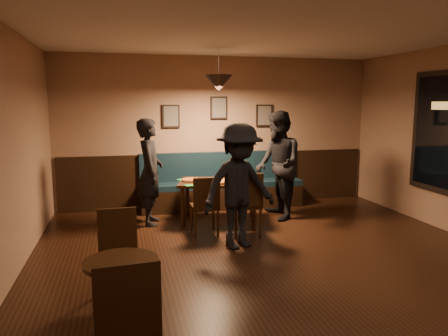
# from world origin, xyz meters

# --- Properties ---
(floor) EXTENTS (7.00, 7.00, 0.00)m
(floor) POSITION_xyz_m (0.00, 0.00, 0.00)
(floor) COLOR black
(floor) RESTS_ON ground
(ceiling) EXTENTS (7.00, 7.00, 0.00)m
(ceiling) POSITION_xyz_m (0.00, 0.00, 2.80)
(ceiling) COLOR silver
(ceiling) RESTS_ON ground
(wall_back) EXTENTS (6.00, 0.00, 6.00)m
(wall_back) POSITION_xyz_m (0.00, 3.50, 1.40)
(wall_back) COLOR #8C704F
(wall_back) RESTS_ON ground
(wainscot) EXTENTS (5.88, 0.06, 1.00)m
(wainscot) POSITION_xyz_m (0.00, 3.47, 0.50)
(wainscot) COLOR black
(wainscot) RESTS_ON ground
(booth_bench) EXTENTS (3.00, 0.60, 1.00)m
(booth_bench) POSITION_xyz_m (0.00, 3.20, 0.50)
(booth_bench) COLOR #0F232D
(booth_bench) RESTS_ON ground
(picture_left) EXTENTS (0.32, 0.04, 0.42)m
(picture_left) POSITION_xyz_m (-0.90, 3.47, 1.70)
(picture_left) COLOR black
(picture_left) RESTS_ON wall_back
(picture_center) EXTENTS (0.32, 0.04, 0.42)m
(picture_center) POSITION_xyz_m (0.00, 3.47, 1.85)
(picture_center) COLOR black
(picture_center) RESTS_ON wall_back
(picture_right) EXTENTS (0.32, 0.04, 0.42)m
(picture_right) POSITION_xyz_m (0.90, 3.47, 1.70)
(picture_right) COLOR black
(picture_right) RESTS_ON wall_back
(pendant_lamp) EXTENTS (0.44, 0.44, 0.25)m
(pendant_lamp) POSITION_xyz_m (-0.28, 2.27, 2.25)
(pendant_lamp) COLOR black
(pendant_lamp) RESTS_ON ceiling
(dining_table) EXTENTS (1.44, 1.12, 0.68)m
(dining_table) POSITION_xyz_m (-0.28, 2.27, 0.34)
(dining_table) COLOR black
(dining_table) RESTS_ON floor
(chair_near_left) EXTENTS (0.39, 0.39, 0.88)m
(chair_near_left) POSITION_xyz_m (-0.63, 1.68, 0.44)
(chair_near_left) COLOR black
(chair_near_left) RESTS_ON floor
(chair_near_right) EXTENTS (0.46, 0.46, 0.96)m
(chair_near_right) POSITION_xyz_m (-0.06, 1.48, 0.48)
(chair_near_right) COLOR black
(chair_near_right) RESTS_ON floor
(diner_left) EXTENTS (0.47, 0.66, 1.70)m
(diner_left) POSITION_xyz_m (-1.37, 2.42, 0.85)
(diner_left) COLOR black
(diner_left) RESTS_ON floor
(diner_right) EXTENTS (0.72, 0.91, 1.82)m
(diner_right) POSITION_xyz_m (0.73, 2.25, 0.91)
(diner_right) COLOR black
(diner_right) RESTS_ON floor
(diner_front) EXTENTS (1.22, 0.92, 1.68)m
(diner_front) POSITION_xyz_m (-0.30, 0.99, 0.84)
(diner_front) COLOR black
(diner_front) RESTS_ON floor
(pizza_a) EXTENTS (0.34, 0.34, 0.04)m
(pizza_a) POSITION_xyz_m (-0.71, 2.39, 0.70)
(pizza_a) COLOR orange
(pizza_a) RESTS_ON dining_table
(pizza_b) EXTENTS (0.41, 0.41, 0.04)m
(pizza_b) POSITION_xyz_m (-0.20, 2.12, 0.70)
(pizza_b) COLOR #C96A25
(pizza_b) RESTS_ON dining_table
(pizza_c) EXTENTS (0.43, 0.43, 0.04)m
(pizza_c) POSITION_xyz_m (0.19, 2.41, 0.70)
(pizza_c) COLOR orange
(pizza_c) RESTS_ON dining_table
(soda_glass) EXTENTS (0.08, 0.08, 0.14)m
(soda_glass) POSITION_xyz_m (0.26, 1.95, 0.75)
(soda_glass) COLOR black
(soda_glass) RESTS_ON dining_table
(tabasco_bottle) EXTENTS (0.03, 0.03, 0.12)m
(tabasco_bottle) POSITION_xyz_m (0.30, 2.20, 0.74)
(tabasco_bottle) COLOR #8B0406
(tabasco_bottle) RESTS_ON dining_table
(napkin_a) EXTENTS (0.20, 0.20, 0.01)m
(napkin_a) POSITION_xyz_m (-0.84, 2.52, 0.69)
(napkin_a) COLOR #1F773B
(napkin_a) RESTS_ON dining_table
(napkin_b) EXTENTS (0.17, 0.17, 0.01)m
(napkin_b) POSITION_xyz_m (-0.80, 2.01, 0.69)
(napkin_b) COLOR #20792A
(napkin_b) RESTS_ON dining_table
(cutlery_set) EXTENTS (0.20, 0.04, 0.00)m
(cutlery_set) POSITION_xyz_m (-0.24, 1.90, 0.68)
(cutlery_set) COLOR white
(cutlery_set) RESTS_ON dining_table
(cafe_table) EXTENTS (0.74, 0.74, 0.66)m
(cafe_table) POSITION_xyz_m (-1.85, -0.92, 0.33)
(cafe_table) COLOR black
(cafe_table) RESTS_ON floor
(cafe_chair_far) EXTENTS (0.40, 0.40, 0.89)m
(cafe_chair_far) POSITION_xyz_m (-1.87, -0.21, 0.44)
(cafe_chair_far) COLOR #311E0D
(cafe_chair_far) RESTS_ON floor
(cafe_chair_near) EXTENTS (0.46, 0.46, 0.96)m
(cafe_chair_near) POSITION_xyz_m (-1.82, -1.60, 0.48)
(cafe_chair_near) COLOR black
(cafe_chair_near) RESTS_ON floor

